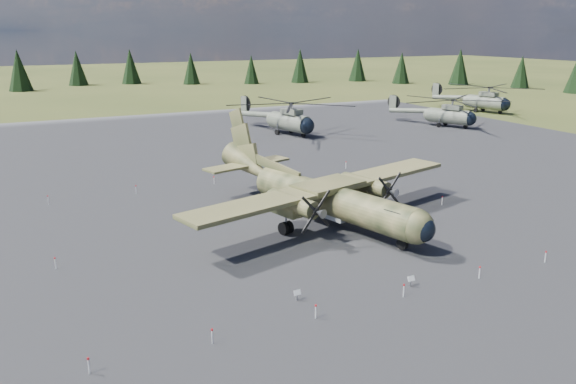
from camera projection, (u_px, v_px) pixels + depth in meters
name	position (u px, v px, depth m)	size (l,w,h in m)	color
ground	(279.00, 232.00, 44.55)	(500.00, 500.00, 0.00)	brown
apron	(234.00, 199.00, 53.20)	(120.00, 120.00, 0.04)	#545459
transport_plane	(320.00, 192.00, 46.46)	(26.74, 23.90, 8.89)	#2F381E
helicopter_near	(289.00, 112.00, 85.07)	(24.20, 25.26, 5.04)	slate
helicopter_mid	(449.00, 107.00, 92.16)	(23.92, 23.92, 4.60)	slate
helicopter_far	(486.00, 94.00, 108.80)	(24.20, 25.04, 4.98)	slate
info_placard_left	(297.00, 294.00, 33.13)	(0.44, 0.20, 0.69)	gray
info_placard_right	(411.00, 280.00, 34.93)	(0.47, 0.22, 0.72)	gray
barrier_fence	(274.00, 227.00, 44.15)	(33.12, 29.62, 0.85)	silver
treeline	(342.00, 155.00, 49.15)	(283.55, 282.79, 10.91)	black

